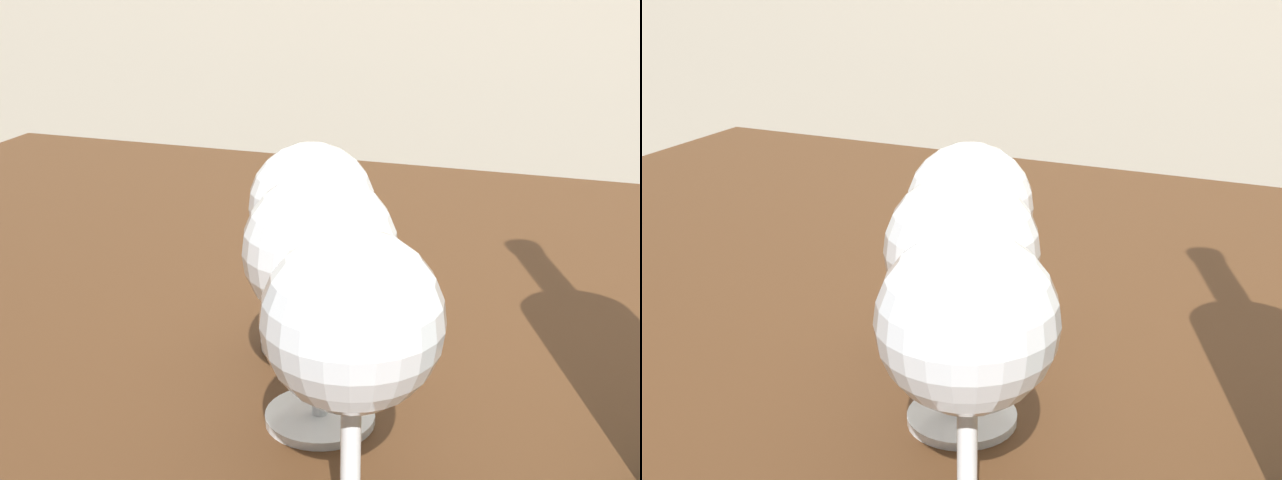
{
  "view_description": "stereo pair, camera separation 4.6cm",
  "coord_description": "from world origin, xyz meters",
  "views": [
    {
      "loc": [
        0.06,
        -0.58,
        1.03
      ],
      "look_at": [
        -0.07,
        -0.17,
        0.87
      ],
      "focal_mm": 50.04,
      "sensor_mm": 36.0,
      "label": 1
    },
    {
      "loc": [
        0.11,
        -0.57,
        1.03
      ],
      "look_at": [
        -0.07,
        -0.17,
        0.87
      ],
      "focal_mm": 50.04,
      "sensor_mm": 36.0,
      "label": 2
    }
  ],
  "objects": [
    {
      "name": "dining_table",
      "position": [
        0.0,
        0.0,
        0.66
      ],
      "size": [
        1.33,
        0.78,
        0.76
      ],
      "color": "#472B16",
      "rests_on": "ground_plane"
    },
    {
      "name": "wine_glass_pinot",
      "position": [
        -0.03,
        -0.26,
        0.87
      ],
      "size": [
        0.08,
        0.08,
        0.15
      ],
      "color": "white",
      "rests_on": "dining_table"
    },
    {
      "name": "wine_glass_chardonnay",
      "position": [
        -0.07,
        -0.17,
        0.86
      ],
      "size": [
        0.08,
        0.08,
        0.14
      ],
      "color": "white",
      "rests_on": "dining_table"
    },
    {
      "name": "wine_glass_cabernet",
      "position": [
        -0.11,
        -0.08,
        0.85
      ],
      "size": [
        0.08,
        0.08,
        0.14
      ],
      "color": "white",
      "rests_on": "dining_table"
    }
  ]
}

